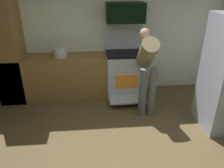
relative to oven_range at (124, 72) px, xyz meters
The scene contains 8 objects.
ground_plane 2.08m from the oven_range, 102.33° to the right, with size 5.20×4.80×0.02m, color brown.
wall_back 0.97m from the oven_range, 139.06° to the left, with size 5.20×0.12×2.60m, color silver.
lower_cabinet_run 1.33m from the oven_range, behind, with size 2.40×0.60×0.90m, color olive.
cabinet_column 2.39m from the oven_range, behind, with size 0.60×0.60×2.10m, color olive.
oven_range is the anchor object (origin of this frame).
microwave 1.21m from the oven_range, 90.00° to the left, with size 0.74×0.38×0.38m, color black.
person_cook 0.84m from the oven_range, 66.51° to the right, with size 0.31×0.68×1.51m.
stock_pot 1.38m from the oven_range, behind, with size 0.28×0.28×0.19m, color silver.
Camera 1 is at (-0.22, -2.25, 2.27)m, focal length 34.77 mm.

